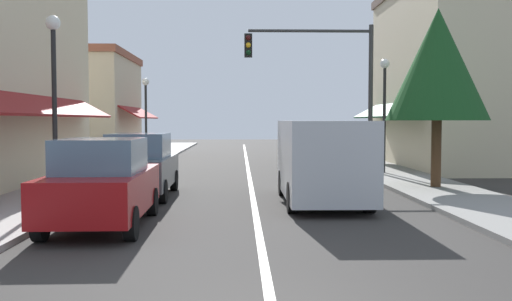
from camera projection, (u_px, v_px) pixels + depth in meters
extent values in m
plane|color=#33302D|center=(248.00, 172.00, 23.66)|extent=(80.00, 80.00, 0.00)
cube|color=#A39E99|center=(115.00, 170.00, 23.50)|extent=(2.60, 56.00, 0.12)
cube|color=gray|center=(380.00, 170.00, 23.82)|extent=(2.60, 56.00, 0.12)
cube|color=silver|center=(248.00, 172.00, 23.66)|extent=(0.14, 52.00, 0.01)
cube|color=slate|center=(27.00, 144.00, 17.41)|extent=(0.08, 10.64, 1.80)
cube|color=maroon|center=(47.00, 105.00, 17.36)|extent=(1.27, 11.76, 0.73)
cube|color=slate|center=(57.00, 21.00, 20.25)|extent=(0.08, 1.10, 1.30)
cube|color=beige|center=(463.00, 79.00, 25.72)|extent=(5.85, 10.00, 8.02)
cube|color=slate|center=(399.00, 136.00, 25.78)|extent=(0.08, 7.60, 1.80)
cube|color=#194C2D|center=(386.00, 110.00, 25.70)|extent=(1.27, 8.40, 0.73)
cube|color=slate|center=(415.00, 32.00, 23.35)|extent=(0.08, 1.10, 1.30)
cube|color=slate|center=(388.00, 46.00, 27.75)|extent=(0.08, 1.10, 1.30)
cube|color=#BCAD8E|center=(92.00, 108.00, 33.24)|extent=(4.37, 8.00, 5.65)
cube|color=brown|center=(91.00, 56.00, 33.08)|extent=(4.57, 8.20, 0.40)
cube|color=slate|center=(129.00, 133.00, 33.38)|extent=(0.08, 6.08, 1.80)
cube|color=maroon|center=(139.00, 112.00, 33.33)|extent=(1.27, 6.72, 0.73)
cube|color=slate|center=(122.00, 85.00, 31.48)|extent=(0.08, 1.10, 1.30)
cube|color=slate|center=(134.00, 89.00, 34.99)|extent=(0.08, 1.10, 1.30)
cube|color=maroon|center=(103.00, 192.00, 11.34)|extent=(1.78, 4.13, 0.80)
cube|color=slate|center=(101.00, 155.00, 11.20)|extent=(1.55, 2.02, 0.66)
cylinder|color=black|center=(81.00, 202.00, 12.68)|extent=(0.21, 0.62, 0.62)
cylinder|color=black|center=(152.00, 202.00, 12.75)|extent=(0.21, 0.62, 0.62)
cylinder|color=black|center=(40.00, 224.00, 9.98)|extent=(0.21, 0.62, 0.62)
cylinder|color=black|center=(131.00, 223.00, 10.05)|extent=(0.21, 0.62, 0.62)
cube|color=#4C5156|center=(140.00, 171.00, 15.86)|extent=(1.75, 4.11, 0.80)
cube|color=slate|center=(139.00, 145.00, 15.72)|extent=(1.54, 2.01, 0.66)
cylinder|color=black|center=(121.00, 181.00, 17.20)|extent=(0.20, 0.62, 0.62)
cylinder|color=black|center=(174.00, 180.00, 17.26)|extent=(0.20, 0.62, 0.62)
cylinder|color=black|center=(100.00, 192.00, 14.50)|extent=(0.20, 0.62, 0.62)
cylinder|color=black|center=(163.00, 192.00, 14.56)|extent=(0.20, 0.62, 0.62)
cube|color=#B2B7BC|center=(322.00, 158.00, 14.57)|extent=(1.99, 5.01, 1.90)
cube|color=slate|center=(311.00, 138.00, 16.95)|extent=(1.73, 0.28, 0.84)
cube|color=black|center=(310.00, 175.00, 17.19)|extent=(1.86, 0.21, 0.24)
cylinder|color=black|center=(283.00, 183.00, 16.14)|extent=(0.24, 0.72, 0.72)
cylinder|color=black|center=(345.00, 183.00, 16.18)|extent=(0.24, 0.72, 0.72)
cylinder|color=black|center=(293.00, 198.00, 13.05)|extent=(0.24, 0.72, 0.72)
cylinder|color=black|center=(369.00, 197.00, 13.09)|extent=(0.24, 0.72, 0.72)
cylinder|color=#333333|center=(371.00, 100.00, 22.43)|extent=(0.18, 0.18, 5.87)
cylinder|color=#333333|center=(310.00, 31.00, 22.22)|extent=(4.83, 0.12, 0.12)
cube|color=black|center=(248.00, 46.00, 22.00)|extent=(0.30, 0.24, 0.90)
sphere|color=#420F0F|center=(248.00, 38.00, 21.86)|extent=(0.20, 0.20, 0.20)
sphere|color=yellow|center=(248.00, 45.00, 21.87)|extent=(0.20, 0.20, 0.20)
sphere|color=#0C3316|center=(248.00, 52.00, 21.89)|extent=(0.20, 0.20, 0.20)
cylinder|color=black|center=(55.00, 118.00, 14.15)|extent=(0.12, 0.12, 4.35)
sphere|color=white|center=(53.00, 23.00, 14.03)|extent=(0.36, 0.36, 0.36)
cylinder|color=black|center=(384.00, 122.00, 21.86)|extent=(0.12, 0.12, 4.12)
sphere|color=white|center=(385.00, 64.00, 21.74)|extent=(0.36, 0.36, 0.36)
cylinder|color=black|center=(146.00, 124.00, 28.63)|extent=(0.12, 0.12, 3.89)
sphere|color=white|center=(146.00, 82.00, 28.52)|extent=(0.36, 0.36, 0.36)
cylinder|color=#4C331E|center=(436.00, 148.00, 17.23)|extent=(0.30, 0.30, 2.59)
cone|color=#19471E|center=(438.00, 64.00, 17.09)|extent=(3.06, 3.06, 3.36)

